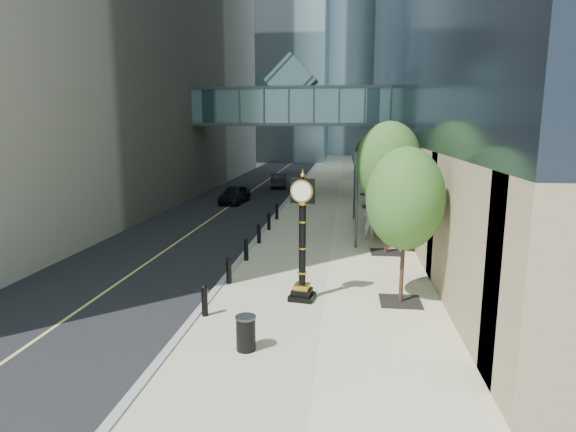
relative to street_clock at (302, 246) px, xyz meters
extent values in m
plane|color=gray|center=(-0.23, -2.83, -1.97)|extent=(320.00, 320.00, 0.00)
cube|color=black|center=(-7.23, 37.17, -1.96)|extent=(8.00, 180.00, 0.02)
cube|color=tan|center=(0.77, 37.17, -1.94)|extent=(8.00, 180.00, 0.06)
cube|color=gray|center=(-3.23, 37.17, -1.93)|extent=(0.25, 180.00, 0.07)
cube|color=#8CA1B0|center=(-6.23, 117.17, 30.53)|extent=(22.00, 22.00, 65.00)
cube|color=#466B70|center=(-3.23, 25.17, 5.53)|extent=(17.00, 4.00, 3.00)
cube|color=#383F44|center=(-3.23, 25.17, 4.08)|extent=(17.00, 4.20, 0.25)
cube|color=#383F44|center=(-3.23, 25.17, 6.98)|extent=(17.00, 4.20, 0.25)
cube|color=#466B70|center=(-3.23, 25.17, 7.63)|extent=(4.24, 3.00, 4.24)
cube|color=#383F44|center=(3.27, 11.17, 2.23)|extent=(3.00, 8.00, 0.25)
cube|color=#466B70|center=(3.27, 11.17, 2.38)|extent=(2.80, 7.80, 0.06)
cylinder|color=#383F44|center=(1.97, 7.47, 0.13)|extent=(0.12, 0.12, 4.20)
cylinder|color=#383F44|center=(1.97, 14.87, 0.13)|extent=(0.12, 0.12, 4.20)
cylinder|color=black|center=(-2.93, -1.83, -1.46)|extent=(0.20, 0.20, 0.90)
cylinder|color=black|center=(-2.93, 1.37, -1.46)|extent=(0.20, 0.20, 0.90)
cylinder|color=black|center=(-2.93, 4.57, -1.46)|extent=(0.20, 0.20, 0.90)
cylinder|color=black|center=(-2.93, 7.77, -1.46)|extent=(0.20, 0.20, 0.90)
cylinder|color=black|center=(-2.93, 10.97, -1.46)|extent=(0.20, 0.20, 0.90)
cylinder|color=black|center=(-2.93, 14.17, -1.46)|extent=(0.20, 0.20, 0.90)
cube|color=black|center=(3.37, 0.17, -1.90)|extent=(1.40, 1.40, 0.02)
cylinder|color=#472B1E|center=(3.37, 0.17, -0.50)|extent=(0.14, 0.14, 2.81)
ellipsoid|color=#245720|center=(3.37, 0.17, 1.66)|extent=(2.57, 2.57, 3.43)
cube|color=black|center=(3.37, 6.67, -1.90)|extent=(1.40, 1.40, 0.02)
cylinder|color=#472B1E|center=(3.37, 6.67, -0.28)|extent=(0.14, 0.14, 3.26)
ellipsoid|color=#245720|center=(3.37, 6.67, 2.25)|extent=(2.99, 2.99, 3.99)
cube|color=black|center=(3.37, 13.17, -1.90)|extent=(1.40, 1.40, 0.02)
cylinder|color=#472B1E|center=(3.37, 13.17, -0.37)|extent=(0.14, 0.14, 3.07)
ellipsoid|color=#245720|center=(3.37, 13.17, 2.00)|extent=(2.81, 2.81, 3.75)
cube|color=black|center=(3.37, 19.67, -1.90)|extent=(1.40, 1.40, 0.02)
cylinder|color=#472B1E|center=(3.37, 19.67, -0.55)|extent=(0.14, 0.14, 2.72)
ellipsoid|color=#245720|center=(3.37, 19.67, 1.55)|extent=(2.49, 2.49, 3.32)
cube|color=black|center=(3.37, 26.17, -1.90)|extent=(1.40, 1.40, 0.02)
cylinder|color=#472B1E|center=(3.37, 26.17, -0.57)|extent=(0.14, 0.14, 2.68)
ellipsoid|color=#245720|center=(3.37, 26.17, 1.50)|extent=(2.45, 2.45, 3.27)
cube|color=black|center=(0.00, 0.00, -1.82)|extent=(0.95, 0.95, 0.18)
cube|color=black|center=(0.00, 0.00, -1.63)|extent=(0.74, 0.74, 0.18)
cube|color=gold|center=(0.00, 0.00, -1.45)|extent=(0.58, 0.58, 0.18)
cylinder|color=black|center=(0.00, 0.00, 0.06)|extent=(0.24, 0.24, 2.84)
cube|color=black|center=(0.00, 0.00, 1.90)|extent=(0.81, 0.40, 0.82)
cylinder|color=white|center=(0.00, 0.16, 1.90)|extent=(0.64, 0.14, 0.64)
cylinder|color=white|center=(0.00, -0.16, 1.90)|extent=(0.64, 0.14, 0.64)
sphere|color=gold|center=(0.00, 0.00, 2.40)|extent=(0.18, 0.18, 0.18)
cylinder|color=black|center=(-1.15, -3.99, -1.46)|extent=(0.66, 0.66, 0.90)
imported|color=#B4ADA5|center=(2.69, 9.11, -0.94)|extent=(0.71, 0.48, 1.94)
imported|color=black|center=(-7.16, 20.50, -1.25)|extent=(2.03, 4.22, 1.39)
imported|color=black|center=(-5.08, 30.44, -1.26)|extent=(1.93, 4.29, 1.37)
camera|label=1|loc=(1.42, -15.82, 4.05)|focal=30.00mm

